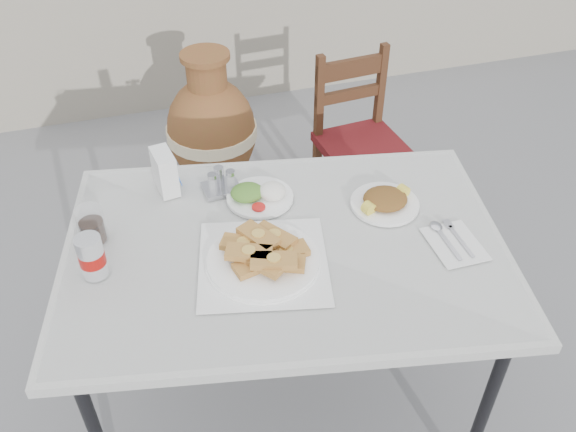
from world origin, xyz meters
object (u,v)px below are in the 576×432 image
object	(u,v)px
cafe_table	(285,257)
terracotta_urn	(212,132)
napkin_holder	(165,172)
salad_chopped_plate	(385,201)
pide_plate	(263,254)
soda_can	(92,256)
cola_glass	(92,227)
chair	(359,141)
salad_rice_plate	(259,194)
condiment_caddy	(221,183)

from	to	relation	value
cafe_table	terracotta_urn	size ratio (longest dim) A/B	1.83
cafe_table	napkin_holder	size ratio (longest dim) A/B	10.33
salad_chopped_plate	pide_plate	bearing A→B (deg)	-161.95
salad_chopped_plate	soda_can	distance (m)	0.90
cola_glass	pide_plate	bearing A→B (deg)	-27.87
cola_glass	terracotta_urn	bearing A→B (deg)	64.83
salad_chopped_plate	cafe_table	bearing A→B (deg)	-167.14
cola_glass	chair	bearing A→B (deg)	33.42
salad_rice_plate	terracotta_urn	xyz separation A→B (m)	(0.03, 1.13, -0.45)
cafe_table	salad_chopped_plate	bearing A→B (deg)	12.86
pide_plate	napkin_holder	world-z (taller)	napkin_holder
condiment_caddy	pide_plate	bearing A→B (deg)	-83.35
pide_plate	salad_rice_plate	size ratio (longest dim) A/B	2.02
condiment_caddy	terracotta_urn	bearing A→B (deg)	82.38
pide_plate	cola_glass	distance (m)	0.52
pide_plate	salad_chopped_plate	bearing A→B (deg)	18.05
napkin_holder	chair	xyz separation A→B (m)	(0.95, 0.60, -0.43)
napkin_holder	condiment_caddy	distance (m)	0.18
cola_glass	soda_can	bearing A→B (deg)	-91.82
pide_plate	chair	world-z (taller)	pide_plate
salad_chopped_plate	napkin_holder	distance (m)	0.71
soda_can	condiment_caddy	bearing A→B (deg)	33.57
soda_can	chair	bearing A→B (deg)	37.97
cola_glass	napkin_holder	xyz separation A→B (m)	(0.24, 0.19, 0.02)
cafe_table	cola_glass	xyz separation A→B (m)	(-0.54, 0.18, 0.11)
soda_can	chair	size ratio (longest dim) A/B	0.16
terracotta_urn	salad_chopped_plate	bearing A→B (deg)	-74.95
salad_chopped_plate	condiment_caddy	xyz separation A→B (m)	(-0.48, 0.23, 0.01)
condiment_caddy	cafe_table	bearing A→B (deg)	-67.63
cafe_table	terracotta_urn	world-z (taller)	cafe_table
cola_glass	napkin_holder	distance (m)	0.31
salad_rice_plate	cola_glass	size ratio (longest dim) A/B	1.89
soda_can	condiment_caddy	size ratio (longest dim) A/B	1.04
cafe_table	cola_glass	distance (m)	0.58
cafe_table	cola_glass	world-z (taller)	cola_glass
pide_plate	terracotta_urn	size ratio (longest dim) A/B	0.55
cafe_table	salad_rice_plate	size ratio (longest dim) A/B	6.71
pide_plate	napkin_holder	size ratio (longest dim) A/B	3.11
napkin_holder	chair	world-z (taller)	napkin_holder
pide_plate	condiment_caddy	bearing A→B (deg)	96.65
salad_chopped_plate	terracotta_urn	distance (m)	1.39
salad_rice_plate	soda_can	distance (m)	0.56
soda_can	napkin_holder	world-z (taller)	napkin_holder
condiment_caddy	chair	size ratio (longest dim) A/B	0.15
condiment_caddy	terracotta_urn	xyz separation A→B (m)	(0.14, 1.05, -0.46)
pide_plate	salad_chopped_plate	size ratio (longest dim) A/B	1.99
pide_plate	salad_chopped_plate	xyz separation A→B (m)	(0.44, 0.14, -0.02)
napkin_holder	chair	bearing A→B (deg)	23.79
pide_plate	terracotta_urn	bearing A→B (deg)	86.09
pide_plate	condiment_caddy	distance (m)	0.37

